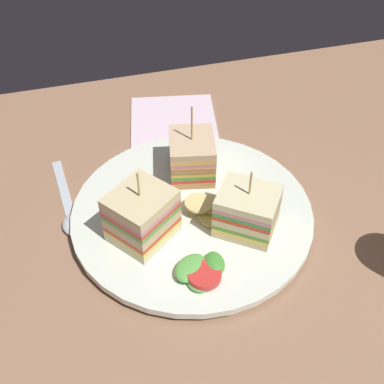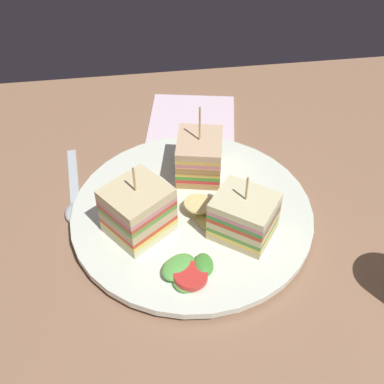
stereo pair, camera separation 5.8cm
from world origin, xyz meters
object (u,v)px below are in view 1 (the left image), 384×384
sandwich_wedge_0 (142,216)px  chip_pile (209,209)px  sandwich_wedge_1 (247,211)px  sandwich_wedge_2 (192,156)px  plate (192,213)px  spoon (70,214)px  napkin (173,121)px

sandwich_wedge_0 → chip_pile: (8.30, 1.16, -2.34)cm
sandwich_wedge_1 → chip_pile: (-3.50, 3.31, -1.90)cm
sandwich_wedge_1 → sandwich_wedge_2: (-3.38, 11.23, -0.04)cm
sandwich_wedge_2 → plate: bearing=-3.6°
plate → spoon: plate is taller
sandwich_wedge_2 → napkin: bearing=-171.7°
sandwich_wedge_1 → spoon: (-19.86, 9.07, -4.01)cm
chip_pile → napkin: 22.02cm
sandwich_wedge_1 → napkin: 25.65cm
spoon → napkin: spoon is taller
chip_pile → plate: bearing=145.3°
plate → sandwich_wedge_2: (1.89, 6.69, 3.37)cm
sandwich_wedge_1 → sandwich_wedge_2: size_ratio=0.85×
sandwich_wedge_0 → napkin: sandwich_wedge_0 is taller
sandwich_wedge_0 → spoon: bearing=102.3°
sandwich_wedge_2 → spoon: bearing=-70.3°
sandwich_wedge_0 → sandwich_wedge_2: bearing=10.1°
sandwich_wedge_0 → napkin: size_ratio=0.69×
sandwich_wedge_2 → chip_pile: 8.14cm
sandwich_wedge_1 → sandwich_wedge_0: bearing=26.1°
sandwich_wedge_2 → napkin: 14.59cm
plate → sandwich_wedge_2: 7.73cm
plate → napkin: plate is taller
plate → napkin: bearing=82.1°
sandwich_wedge_0 → napkin: (9.38, 23.05, -4.59)cm
chip_pile → napkin: chip_pile is taller
sandwich_wedge_1 → sandwich_wedge_2: sandwich_wedge_2 is taller
sandwich_wedge_0 → chip_pile: size_ratio=1.46×
plate → sandwich_wedge_0: sandwich_wedge_0 is taller
sandwich_wedge_0 → plate: bearing=-16.9°
plate → napkin: 20.87cm
plate → sandwich_wedge_2: sandwich_wedge_2 is taller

